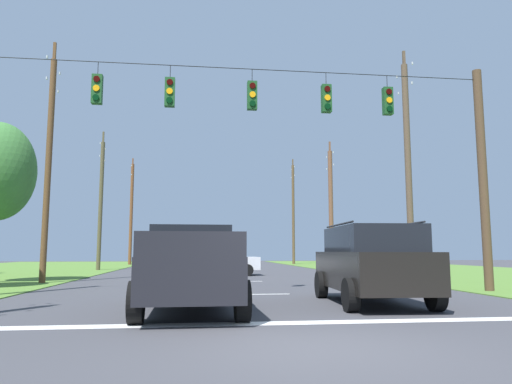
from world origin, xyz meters
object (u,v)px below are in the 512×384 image
(suv_black, at_px, (371,262))
(utility_pole_mid_right, at_px, (408,164))
(utility_pole_far_left, at_px, (49,160))
(pickup_truck, at_px, (191,268))
(distant_car_crossing_white, at_px, (220,261))
(utility_pole_distant_left, at_px, (131,211))
(utility_pole_far_right, at_px, (331,206))
(utility_pole_near_left, at_px, (293,211))
(utility_pole_distant_right, at_px, (101,201))
(overhead_signal_span, at_px, (249,155))

(suv_black, xyz_separation_m, utility_pole_mid_right, (5.35, 8.99, 4.36))
(utility_pole_far_left, bearing_deg, pickup_truck, -57.73)
(suv_black, bearing_deg, distant_car_crossing_white, 102.28)
(distant_car_crossing_white, relative_size, utility_pole_distant_left, 0.42)
(utility_pole_mid_right, relative_size, utility_pole_far_left, 1.04)
(utility_pole_far_right, distance_m, utility_pole_near_left, 14.50)
(utility_pole_near_left, height_order, utility_pole_distant_right, utility_pole_near_left)
(suv_black, distance_m, utility_pole_distant_right, 25.78)
(distant_car_crossing_white, relative_size, utility_pole_near_left, 0.40)
(pickup_truck, xyz_separation_m, distant_car_crossing_white, (1.42, 15.52, -0.18))
(utility_pole_far_left, bearing_deg, suv_black, -39.98)
(suv_black, relative_size, utility_pole_near_left, 0.45)
(suv_black, height_order, utility_pole_distant_right, utility_pole_distant_right)
(utility_pole_distant_left, bearing_deg, pickup_truck, -80.27)
(overhead_signal_span, xyz_separation_m, suv_black, (2.85, -3.08, -3.38))
(utility_pole_distant_left, bearing_deg, overhead_signal_span, -76.22)
(utility_pole_far_right, relative_size, utility_pole_near_left, 0.86)
(overhead_signal_span, distance_m, pickup_truck, 5.49)
(utility_pole_distant_left, bearing_deg, utility_pole_far_left, -89.86)
(pickup_truck, relative_size, utility_pole_far_left, 0.51)
(overhead_signal_span, xyz_separation_m, utility_pole_near_left, (8.27, 33.12, 1.01))
(utility_pole_far_left, height_order, utility_pole_distant_left, utility_pole_distant_left)
(utility_pole_mid_right, xyz_separation_m, utility_pole_far_right, (-0.10, 12.74, -0.82))
(utility_pole_mid_right, bearing_deg, distant_car_crossing_white, 146.14)
(suv_black, height_order, utility_pole_far_right, utility_pole_far_right)
(suv_black, xyz_separation_m, utility_pole_far_right, (5.25, 21.73, 3.54))
(suv_black, xyz_separation_m, utility_pole_far_left, (-10.90, 9.14, 4.21))
(overhead_signal_span, bearing_deg, utility_pole_far_left, 143.02)
(distant_car_crossing_white, height_order, utility_pole_far_right, utility_pole_far_right)
(utility_pole_mid_right, relative_size, utility_pole_distant_right, 1.10)
(suv_black, height_order, utility_pole_mid_right, utility_pole_mid_right)
(suv_black, relative_size, utility_pole_mid_right, 0.45)
(distant_car_crossing_white, height_order, utility_pole_near_left, utility_pole_near_left)
(utility_pole_far_right, xyz_separation_m, utility_pole_distant_left, (-16.22, 14.42, 0.64))
(utility_pole_near_left, distance_m, utility_pole_far_left, 31.60)
(suv_black, height_order, distant_car_crossing_white, suv_black)
(suv_black, bearing_deg, utility_pole_far_left, 140.02)
(utility_pole_mid_right, xyz_separation_m, utility_pole_far_left, (-16.25, 0.14, -0.16))
(distant_car_crossing_white, distance_m, utility_pole_mid_right, 11.30)
(overhead_signal_span, xyz_separation_m, utility_pole_distant_left, (-8.11, 33.07, 0.80))
(utility_pole_far_left, bearing_deg, overhead_signal_span, -36.98)
(utility_pole_distant_left, bearing_deg, utility_pole_far_right, -41.65)
(distant_car_crossing_white, height_order, utility_pole_mid_right, utility_pole_mid_right)
(suv_black, relative_size, utility_pole_distant_left, 0.46)
(suv_black, relative_size, distant_car_crossing_white, 1.11)
(pickup_truck, distance_m, utility_pole_far_right, 24.86)
(overhead_signal_span, bearing_deg, utility_pole_far_right, 66.51)
(overhead_signal_span, height_order, utility_pole_distant_right, utility_pole_distant_right)
(utility_pole_mid_right, bearing_deg, utility_pole_far_right, 90.44)
(overhead_signal_span, distance_m, utility_pole_far_right, 20.33)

